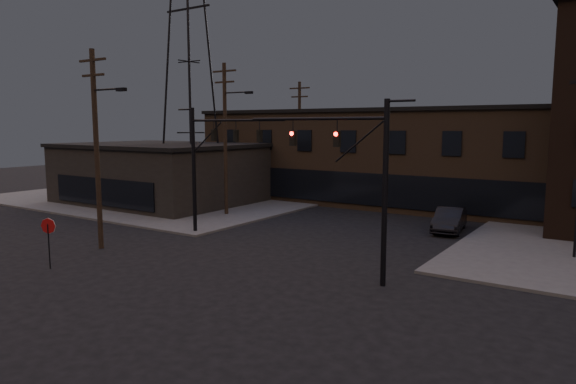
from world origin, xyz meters
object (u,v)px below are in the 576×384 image
object	(u,v)px
traffic_signal_near	(361,171)
stop_sign	(48,231)
car_crossing	(449,220)
traffic_signal_far	(209,156)

from	to	relation	value
traffic_signal_near	stop_sign	distance (m)	15.17
car_crossing	traffic_signal_far	bearing A→B (deg)	-149.74
traffic_signal_far	stop_sign	bearing A→B (deg)	-97.32
stop_sign	traffic_signal_near	bearing A→B (deg)	25.90
traffic_signal_far	car_crossing	size ratio (longest dim) A/B	1.68
traffic_signal_far	car_crossing	world-z (taller)	traffic_signal_far
traffic_signal_near	traffic_signal_far	bearing A→B (deg)	163.83
traffic_signal_near	traffic_signal_far	xyz separation A→B (m)	(-12.07, 3.50, 0.08)
traffic_signal_near	traffic_signal_far	size ratio (longest dim) A/B	1.00
traffic_signal_near	stop_sign	world-z (taller)	traffic_signal_near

